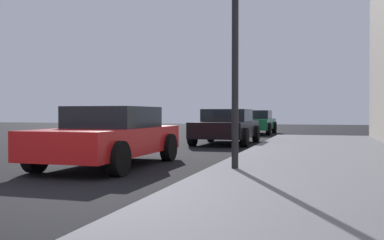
% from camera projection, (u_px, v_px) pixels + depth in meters
% --- Properties ---
extents(sidewalk, '(4.00, 32.00, 0.15)m').
position_uv_depth(sidewalk, '(324.00, 225.00, 4.18)').
color(sidewalk, slate).
rests_on(sidewalk, ground_plane).
extents(car_red, '(1.95, 4.17, 1.27)m').
position_uv_depth(car_red, '(110.00, 136.00, 9.45)').
color(car_red, red).
rests_on(car_red, ground_plane).
extents(car_black, '(2.03, 4.05, 1.27)m').
position_uv_depth(car_black, '(226.00, 126.00, 16.25)').
color(car_black, black).
rests_on(car_black, ground_plane).
extents(car_green, '(1.99, 4.08, 1.27)m').
position_uv_depth(car_green, '(255.00, 122.00, 23.80)').
color(car_green, '#196638').
rests_on(car_green, ground_plane).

